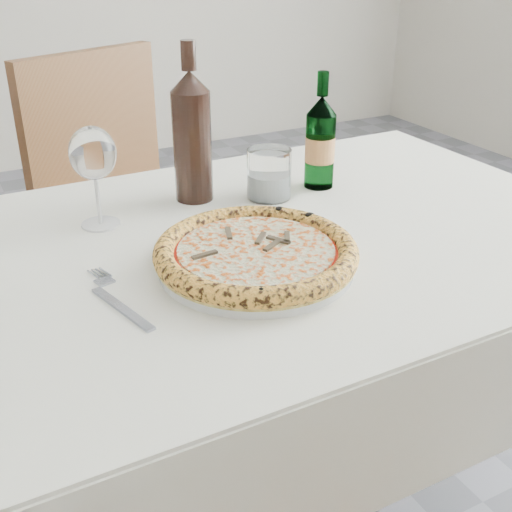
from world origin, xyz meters
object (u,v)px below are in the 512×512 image
object	(u,v)px
wine_glass	(93,156)
beer_bottle	(320,142)
tumbler	(269,177)
wine_bottle	(192,135)
dining_table	(229,294)
pizza	(256,252)
chair_far	(123,201)
plate	(256,263)

from	to	relation	value
wine_glass	beer_bottle	xyz separation A→B (m)	(0.44, -0.01, -0.03)
tumbler	wine_bottle	size ratio (longest dim) A/B	0.32
beer_bottle	dining_table	bearing A→B (deg)	-150.85
pizza	beer_bottle	size ratio (longest dim) A/B	1.37
dining_table	tumbler	size ratio (longest dim) A/B	14.39
chair_far	wine_glass	size ratio (longest dim) A/B	5.36
wine_bottle	dining_table	bearing A→B (deg)	-97.96
wine_glass	beer_bottle	world-z (taller)	beer_bottle
beer_bottle	wine_bottle	bearing A→B (deg)	167.85
chair_far	beer_bottle	bearing A→B (deg)	-71.40
chair_far	wine_glass	bearing A→B (deg)	-108.68
beer_bottle	wine_bottle	world-z (taller)	wine_bottle
plate	beer_bottle	world-z (taller)	beer_bottle
dining_table	wine_bottle	size ratio (longest dim) A/B	4.67
dining_table	plate	xyz separation A→B (m)	(0.00, -0.10, 0.11)
plate	wine_glass	size ratio (longest dim) A/B	1.68
chair_far	wine_glass	world-z (taller)	same
plate	pizza	distance (m)	0.02
wine_bottle	beer_bottle	bearing A→B (deg)	-12.15
pizza	plate	bearing A→B (deg)	60.00
plate	pizza	size ratio (longest dim) A/B	0.95
plate	dining_table	bearing A→B (deg)	90.00
chair_far	wine_bottle	bearing A→B (deg)	-92.32
wine_glass	tumbler	bearing A→B (deg)	-3.33
dining_table	chair_far	bearing A→B (deg)	86.23
dining_table	tumbler	distance (m)	0.25
plate	pizza	world-z (taller)	pizza
beer_bottle	wine_bottle	xyz separation A→B (m)	(-0.24, 0.05, 0.03)
wine_glass	wine_bottle	world-z (taller)	wine_bottle
plate	wine_bottle	size ratio (longest dim) A/B	1.01
dining_table	pizza	bearing A→B (deg)	-90.00
pizza	tumbler	world-z (taller)	tumbler
pizza	beer_bottle	xyz separation A→B (m)	(0.27, 0.25, 0.06)
tumbler	wine_bottle	distance (m)	0.16
plate	pizza	bearing A→B (deg)	-120.00
chair_far	wine_glass	distance (m)	0.76
chair_far	tumbler	world-z (taller)	chair_far
chair_far	beer_bottle	distance (m)	0.75
dining_table	beer_bottle	xyz separation A→B (m)	(0.27, 0.15, 0.19)
dining_table	wine_glass	distance (m)	0.32
dining_table	beer_bottle	size ratio (longest dim) A/B	6.02
dining_table	chair_far	distance (m)	0.81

